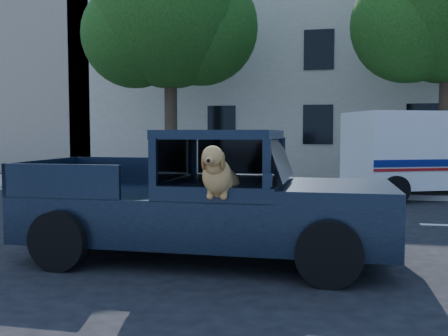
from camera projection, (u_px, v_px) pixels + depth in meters
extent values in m
plane|color=black|center=(235.00, 258.00, 7.39)|extent=(120.00, 120.00, 0.00)
cube|color=gray|center=(284.00, 187.00, 16.38)|extent=(60.00, 4.00, 0.15)
cylinder|color=#332619|center=(171.00, 123.00, 17.42)|extent=(0.44, 0.44, 4.40)
sphere|color=#12340D|center=(170.00, 12.00, 17.15)|extent=(5.20, 5.20, 5.20)
sphere|color=#12340D|center=(134.00, 36.00, 17.15)|extent=(3.60, 3.60, 3.60)
sphere|color=#12340D|center=(200.00, 28.00, 17.28)|extent=(4.00, 4.00, 4.00)
cylinder|color=#332619|center=(446.00, 122.00, 15.63)|extent=(0.44, 0.44, 4.40)
sphere|color=#12340D|center=(410.00, 24.00, 15.37)|extent=(3.60, 3.60, 3.60)
cube|color=beige|center=(364.00, 75.00, 22.62)|extent=(26.00, 6.00, 9.00)
cube|color=tan|center=(10.00, 92.00, 26.22)|extent=(12.00, 6.00, 8.00)
cube|color=black|center=(206.00, 215.00, 7.32)|extent=(5.30, 2.08, 0.67)
cube|color=black|center=(337.00, 190.00, 6.91)|extent=(1.54, 2.04, 0.16)
cube|color=black|center=(223.00, 134.00, 7.19)|extent=(1.59, 1.96, 0.12)
cube|color=black|center=(280.00, 160.00, 7.04)|extent=(0.28, 1.75, 0.57)
cube|color=black|center=(230.00, 208.00, 6.77)|extent=(0.56, 0.56, 0.39)
cube|color=black|center=(268.00, 180.00, 5.82)|extent=(0.10, 0.05, 0.16)
cube|color=silver|center=(427.00, 177.00, 14.27)|extent=(4.88, 3.60, 0.53)
cube|color=silver|center=(415.00, 140.00, 14.11)|extent=(4.10, 3.26, 1.59)
cube|color=#0B1559|center=(436.00, 163.00, 13.16)|extent=(3.32, 1.43, 0.19)
cube|color=#9E0F0F|center=(436.00, 169.00, 13.17)|extent=(3.32, 1.43, 0.07)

